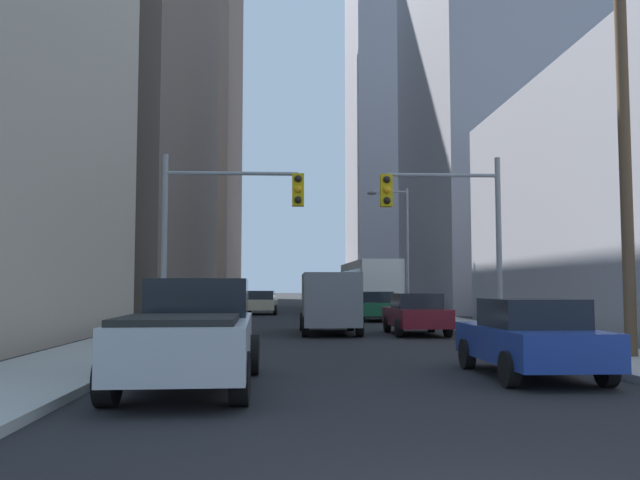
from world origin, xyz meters
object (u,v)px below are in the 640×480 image
at_px(sedan_maroon, 416,314).
at_px(sedan_beige, 262,302).
at_px(pickup_truck_silver, 192,334).
at_px(traffic_signal_near_right, 447,216).
at_px(cargo_van_grey, 329,299).
at_px(traffic_signal_near_left, 226,214).
at_px(sedan_blue, 530,337).
at_px(sedan_green, 376,306).
at_px(city_bus, 369,284).

relative_size(sedan_maroon, sedan_beige, 0.99).
height_order(pickup_truck_silver, traffic_signal_near_right, traffic_signal_near_right).
relative_size(cargo_van_grey, traffic_signal_near_right, 0.87).
bearing_deg(traffic_signal_near_right, sedan_maroon, 97.93).
height_order(sedan_maroon, traffic_signal_near_right, traffic_signal_near_right).
xyz_separation_m(traffic_signal_near_left, traffic_signal_near_right, (7.15, -0.00, -0.03)).
xyz_separation_m(pickup_truck_silver, sedan_beige, (0.08, 31.26, -0.16)).
relative_size(sedan_blue, sedan_green, 0.99).
xyz_separation_m(sedan_green, sedan_beige, (-6.22, 8.74, 0.00)).
relative_size(sedan_blue, sedan_maroon, 0.99).
relative_size(sedan_maroon, traffic_signal_near_right, 0.71).
relative_size(sedan_beige, traffic_signal_near_right, 0.71).
distance_m(sedan_blue, sedan_beige, 30.95).
xyz_separation_m(cargo_van_grey, sedan_blue, (3.10, -12.33, -0.52)).
bearing_deg(sedan_green, sedan_maroon, -89.26).
xyz_separation_m(cargo_van_grey, sedan_beige, (-3.19, 17.97, -0.52)).
bearing_deg(sedan_beige, traffic_signal_near_right, -72.76).
bearing_deg(sedan_maroon, sedan_green, 90.74).
height_order(sedan_blue, sedan_green, same).
relative_size(city_bus, sedan_blue, 2.74).
height_order(pickup_truck_silver, traffic_signal_near_left, traffic_signal_near_left).
height_order(cargo_van_grey, sedan_beige, cargo_van_grey).
xyz_separation_m(sedan_green, traffic_signal_near_left, (-6.58, -13.14, 3.31)).
bearing_deg(cargo_van_grey, sedan_beige, 100.08).
xyz_separation_m(pickup_truck_silver, sedan_blue, (6.38, 0.96, -0.16)).
bearing_deg(traffic_signal_near_left, sedan_maroon, 25.16).
relative_size(city_bus, traffic_signal_near_left, 1.93).
distance_m(sedan_green, traffic_signal_near_left, 15.06).
height_order(city_bus, pickup_truck_silver, city_bus).
bearing_deg(sedan_blue, traffic_signal_near_left, 128.33).
distance_m(sedan_blue, traffic_signal_near_right, 9.05).
distance_m(sedan_blue, sedan_green, 21.56).
xyz_separation_m(sedan_green, traffic_signal_near_right, (0.57, -13.14, 3.28)).
bearing_deg(city_bus, cargo_van_grey, -101.64).
bearing_deg(traffic_signal_near_left, sedan_green, 63.38).
bearing_deg(traffic_signal_near_left, city_bus, 71.86).
relative_size(sedan_maroon, sedan_green, 1.00).
bearing_deg(cargo_van_grey, city_bus, 78.36).
bearing_deg(pickup_truck_silver, sedan_beige, 89.85).
height_order(traffic_signal_near_left, traffic_signal_near_right, same).
xyz_separation_m(cargo_van_grey, sedan_maroon, (3.15, -0.76, -0.52)).
height_order(sedan_green, traffic_signal_near_left, traffic_signal_near_left).
distance_m(cargo_van_grey, traffic_signal_near_right, 5.99).
height_order(sedan_blue, sedan_beige, same).
xyz_separation_m(cargo_van_grey, traffic_signal_near_left, (-3.56, -3.91, 2.79)).
bearing_deg(sedan_maroon, cargo_van_grey, 166.47).
xyz_separation_m(city_bus, traffic_signal_near_left, (-7.41, -22.63, 2.15)).
relative_size(city_bus, pickup_truck_silver, 2.11).
height_order(city_bus, sedan_green, city_bus).
bearing_deg(sedan_blue, pickup_truck_silver, -171.48).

